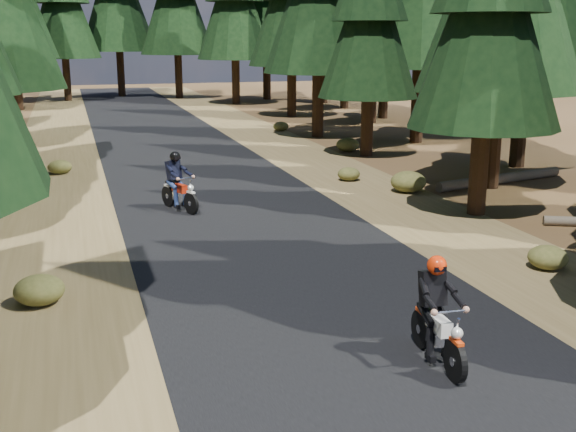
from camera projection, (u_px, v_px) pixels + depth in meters
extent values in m
plane|color=#4B351B|center=(312.00, 294.00, 13.06)|extent=(120.00, 120.00, 0.00)
cube|color=black|center=(247.00, 226.00, 17.71)|extent=(6.00, 100.00, 0.01)
cube|color=brown|center=(51.00, 241.00, 16.42)|extent=(3.20, 100.00, 0.01)
cube|color=brown|center=(417.00, 213.00, 19.00)|extent=(3.20, 100.00, 0.01)
cylinder|color=black|center=(481.00, 128.00, 18.37)|extent=(0.48, 0.48, 4.52)
cone|color=black|center=(489.00, 13.00, 17.69)|extent=(3.84, 3.84, 5.65)
cylinder|color=black|center=(496.00, 92.00, 21.54)|extent=(0.53, 0.53, 5.84)
cylinder|color=black|center=(523.00, 75.00, 25.03)|extent=(0.56, 0.56, 6.43)
cylinder|color=black|center=(368.00, 97.00, 27.54)|extent=(0.48, 0.48, 4.51)
cone|color=black|center=(370.00, 21.00, 26.85)|extent=(3.83, 3.83, 5.64)
cylinder|color=black|center=(419.00, 67.00, 30.82)|extent=(0.56, 0.56, 6.47)
cylinder|color=black|center=(318.00, 73.00, 32.62)|extent=(0.53, 0.53, 5.83)
cylinder|color=black|center=(373.00, 79.00, 38.16)|extent=(0.48, 0.48, 4.61)
cone|color=black|center=(374.00, 23.00, 37.46)|extent=(3.92, 3.92, 5.77)
cylinder|color=black|center=(292.00, 66.00, 41.09)|extent=(0.53, 0.53, 5.76)
cone|color=black|center=(292.00, 0.00, 40.21)|extent=(4.90, 4.90, 7.21)
cylinder|color=black|center=(345.00, 63.00, 45.83)|extent=(0.53, 0.53, 5.66)
cone|color=black|center=(346.00, 6.00, 44.97)|extent=(4.81, 4.81, 7.07)
cylinder|color=black|center=(384.00, 64.00, 40.12)|extent=(0.54, 0.54, 6.00)
cylinder|color=black|center=(495.00, 75.00, 33.30)|extent=(0.52, 0.52, 5.60)
cylinder|color=black|center=(15.00, 58.00, 44.69)|extent=(0.56, 0.56, 6.40)
cylinder|color=black|center=(235.00, 59.00, 48.66)|extent=(0.54, 0.54, 6.00)
cone|color=black|center=(234.00, 1.00, 47.75)|extent=(5.10, 5.10, 7.50)
cylinder|color=black|center=(267.00, 55.00, 52.23)|extent=(0.56, 0.56, 6.40)
cylinder|color=black|center=(65.00, 58.00, 51.15)|extent=(0.54, 0.54, 6.00)
cone|color=black|center=(61.00, 3.00, 50.24)|extent=(5.10, 5.10, 7.50)
cylinder|color=black|center=(178.00, 54.00, 53.34)|extent=(0.56, 0.56, 6.40)
cylinder|color=black|center=(120.00, 51.00, 54.96)|extent=(0.57, 0.57, 6.80)
cylinder|color=black|center=(324.00, 59.00, 49.41)|extent=(0.54, 0.54, 6.00)
cone|color=black|center=(325.00, 2.00, 48.50)|extent=(5.10, 5.10, 7.50)
cylinder|color=#4C4233|center=(500.00, 179.00, 22.75)|extent=(5.09, 1.57, 0.32)
ellipsoid|color=#474C1E|center=(0.00, 143.00, 29.08)|extent=(1.11, 1.11, 0.67)
ellipsoid|color=#474C1E|center=(281.00, 126.00, 35.35)|extent=(0.76, 0.76, 0.46)
ellipsoid|color=#474C1E|center=(408.00, 182.00, 21.49)|extent=(1.05, 1.05, 0.63)
ellipsoid|color=#474C1E|center=(349.00, 174.00, 23.23)|extent=(0.72, 0.72, 0.43)
ellipsoid|color=#474C1E|center=(548.00, 257.00, 14.43)|extent=(0.79, 0.79, 0.48)
ellipsoid|color=#474C1E|center=(60.00, 167.00, 24.35)|extent=(0.79, 0.79, 0.48)
ellipsoid|color=#474C1E|center=(39.00, 290.00, 12.51)|extent=(0.87, 0.87, 0.52)
ellipsoid|color=#474C1E|center=(348.00, 145.00, 29.03)|extent=(0.93, 0.93, 0.56)
cube|color=black|center=(440.00, 294.00, 10.03)|extent=(0.36, 0.24, 0.50)
sphere|color=red|center=(442.00, 269.00, 9.94)|extent=(0.30, 0.30, 0.28)
cube|color=black|center=(179.00, 171.00, 19.03)|extent=(0.41, 0.34, 0.51)
sphere|color=black|center=(178.00, 157.00, 18.94)|extent=(0.37, 0.37, 0.28)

